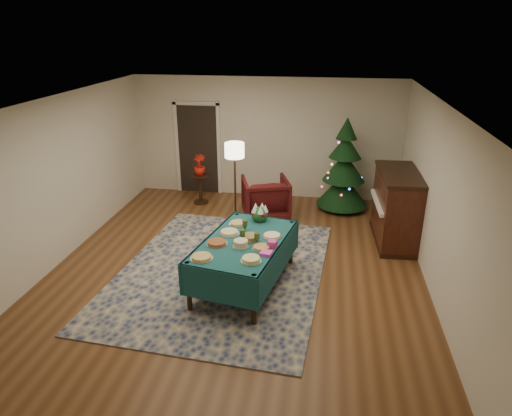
% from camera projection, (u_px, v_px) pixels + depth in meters
% --- Properties ---
extents(room_shell, '(7.00, 7.00, 7.00)m').
position_uv_depth(room_shell, '(236.00, 191.00, 7.06)').
color(room_shell, '#593319').
rests_on(room_shell, ground).
extents(doorway, '(1.08, 0.04, 2.16)m').
position_uv_depth(doorway, '(198.00, 147.00, 10.57)').
color(doorway, black).
rests_on(doorway, ground).
extents(rug, '(3.51, 4.43, 0.02)m').
position_uv_depth(rug, '(222.00, 271.00, 7.43)').
color(rug, navy).
rests_on(rug, ground).
extents(buffet_table, '(1.51, 2.16, 0.77)m').
position_uv_depth(buffet_table, '(244.00, 249.00, 6.83)').
color(buffet_table, black).
rests_on(buffet_table, ground).
extents(platter_0, '(0.32, 0.32, 0.05)m').
position_uv_depth(platter_0, '(201.00, 257.00, 6.23)').
color(platter_0, silver).
rests_on(platter_0, buffet_table).
extents(platter_1, '(0.28, 0.28, 0.06)m').
position_uv_depth(platter_1, '(251.00, 260.00, 6.15)').
color(platter_1, silver).
rests_on(platter_1, buffet_table).
extents(platter_2, '(0.32, 0.32, 0.05)m').
position_uv_depth(platter_2, '(217.00, 243.00, 6.63)').
color(platter_2, silver).
rests_on(platter_2, buffet_table).
extents(platter_3, '(0.24, 0.24, 0.10)m').
position_uv_depth(platter_3, '(241.00, 244.00, 6.55)').
color(platter_3, silver).
rests_on(platter_3, buffet_table).
extents(platter_4, '(0.27, 0.27, 0.04)m').
position_uv_depth(platter_4, '(261.00, 247.00, 6.51)').
color(platter_4, silver).
rests_on(platter_4, buffet_table).
extents(platter_5, '(0.31, 0.31, 0.05)m').
position_uv_depth(platter_5, '(229.00, 233.00, 6.96)').
color(platter_5, silver).
rests_on(platter_5, buffet_table).
extents(platter_6, '(0.29, 0.29, 0.07)m').
position_uv_depth(platter_6, '(250.00, 237.00, 6.78)').
color(platter_6, silver).
rests_on(platter_6, buffet_table).
extents(platter_7, '(0.29, 0.29, 0.04)m').
position_uv_depth(platter_7, '(272.00, 236.00, 6.87)').
color(platter_7, silver).
rests_on(platter_7, buffet_table).
extents(platter_8, '(0.28, 0.28, 0.04)m').
position_uv_depth(platter_8, '(238.00, 223.00, 7.30)').
color(platter_8, silver).
rests_on(platter_8, buffet_table).
extents(goblet_0, '(0.08, 0.08, 0.18)m').
position_uv_depth(goblet_0, '(245.00, 225.00, 7.04)').
color(goblet_0, '#2D471E').
rests_on(goblet_0, buffet_table).
extents(goblet_1, '(0.08, 0.08, 0.18)m').
position_uv_depth(goblet_1, '(257.00, 238.00, 6.62)').
color(goblet_1, '#2D471E').
rests_on(goblet_1, buffet_table).
extents(goblet_2, '(0.08, 0.08, 0.18)m').
position_uv_depth(goblet_2, '(242.00, 235.00, 6.72)').
color(goblet_2, '#2D471E').
rests_on(goblet_2, buffet_table).
extents(napkin_stack, '(0.18, 0.18, 0.04)m').
position_uv_depth(napkin_stack, '(266.00, 253.00, 6.35)').
color(napkin_stack, '#FC46C7').
rests_on(napkin_stack, buffet_table).
extents(gift_box, '(0.14, 0.14, 0.10)m').
position_uv_depth(gift_box, '(272.00, 244.00, 6.54)').
color(gift_box, '#D43B8E').
rests_on(gift_box, buffet_table).
extents(centerpiece, '(0.28, 0.28, 0.32)m').
position_uv_depth(centerpiece, '(260.00, 213.00, 7.40)').
color(centerpiece, '#1E4C1E').
rests_on(centerpiece, buffet_table).
extents(armchair, '(1.11, 1.07, 0.93)m').
position_uv_depth(armchair, '(265.00, 196.00, 9.37)').
color(armchair, '#410E0E').
rests_on(armchair, ground).
extents(floor_lamp, '(0.39, 0.39, 1.60)m').
position_uv_depth(floor_lamp, '(235.00, 155.00, 8.96)').
color(floor_lamp, '#A57F3F').
rests_on(floor_lamp, ground).
extents(side_table, '(0.37, 0.37, 0.65)m').
position_uv_depth(side_table, '(200.00, 189.00, 10.17)').
color(side_table, black).
rests_on(side_table, ground).
extents(potted_plant, '(0.26, 0.46, 0.26)m').
position_uv_depth(potted_plant, '(199.00, 170.00, 9.99)').
color(potted_plant, red).
rests_on(potted_plant, side_table).
extents(christmas_tree, '(1.45, 1.45, 1.99)m').
position_uv_depth(christmas_tree, '(344.00, 169.00, 9.64)').
color(christmas_tree, black).
rests_on(christmas_tree, ground).
extents(piano, '(0.78, 1.56, 1.33)m').
position_uv_depth(piano, '(396.00, 208.00, 8.26)').
color(piano, black).
rests_on(piano, ground).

